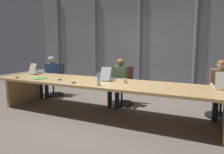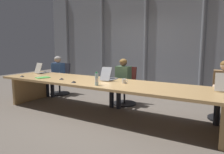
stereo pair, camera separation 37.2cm
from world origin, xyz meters
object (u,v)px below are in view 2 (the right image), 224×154
at_px(person_center, 224,87).
at_px(conference_mic_middle, 74,82).
at_px(water_bottle_primary, 97,79).
at_px(coffee_mug_near, 124,81).
at_px(person_left_mid, 121,79).
at_px(laptop_center, 222,87).
at_px(spiral_notepad, 43,78).
at_px(conference_mic_left_side, 62,79).
at_px(office_chair_left_end, 61,82).
at_px(laptop_left_mid, 109,77).
at_px(conference_mic_right_side, 22,76).
at_px(office_chair_left_mid, 125,90).
at_px(person_left_end, 56,73).
at_px(laptop_left_end, 43,71).

height_order(person_center, conference_mic_middle, person_center).
height_order(water_bottle_primary, coffee_mug_near, water_bottle_primary).
relative_size(person_left_mid, person_center, 0.97).
distance_m(laptop_center, spiral_notepad, 3.82).
bearing_deg(conference_mic_left_side, office_chair_left_end, 134.98).
bearing_deg(coffee_mug_near, person_left_mid, 121.97).
relative_size(laptop_left_mid, conference_mic_right_side, 4.53).
relative_size(office_chair_left_mid, person_left_mid, 0.81).
bearing_deg(office_chair_left_end, person_center, 94.83).
height_order(water_bottle_primary, conference_mic_left_side, water_bottle_primary).
xyz_separation_m(office_chair_left_mid, spiral_notepad, (-1.54, -1.30, 0.37)).
relative_size(person_left_end, person_left_mid, 1.00).
height_order(office_chair_left_end, spiral_notepad, office_chair_left_end).
bearing_deg(person_center, office_chair_left_end, -97.31).
bearing_deg(spiral_notepad, laptop_center, 31.34).
xyz_separation_m(person_left_end, coffee_mug_near, (2.72, -0.80, 0.10)).
bearing_deg(office_chair_left_end, person_left_mid, 92.55).
distance_m(laptop_left_end, spiral_notepad, 0.92).
height_order(person_left_end, coffee_mug_near, person_left_end).
bearing_deg(person_left_end, spiral_notepad, 28.98).
bearing_deg(laptop_left_mid, person_center, -80.07).
xyz_separation_m(laptop_center, water_bottle_primary, (-2.12, -0.75, 0.06)).
xyz_separation_m(laptop_left_mid, coffee_mug_near, (0.49, -0.20, -0.01)).
xyz_separation_m(person_left_end, water_bottle_primary, (2.37, -1.28, 0.18)).
height_order(laptop_left_end, conference_mic_left_side, laptop_left_end).
bearing_deg(laptop_left_mid, spiral_notepad, 104.74).
height_order(office_chair_left_mid, water_bottle_primary, water_bottle_primary).
bearing_deg(coffee_mug_near, conference_mic_left_side, -168.79).
bearing_deg(conference_mic_middle, coffee_mug_near, 26.20).
relative_size(laptop_left_end, coffee_mug_near, 3.40).
distance_m(office_chair_left_mid, coffee_mug_near, 1.14).
bearing_deg(conference_mic_middle, conference_mic_right_side, -179.49).
xyz_separation_m(person_center, water_bottle_primary, (-2.12, -1.29, 0.16)).
distance_m(laptop_left_mid, office_chair_left_mid, 0.87).
height_order(laptop_left_end, conference_mic_right_side, laptop_left_end).
distance_m(coffee_mug_near, conference_mic_right_side, 2.62).
xyz_separation_m(office_chair_left_mid, water_bottle_primary, (0.12, -1.45, 0.49)).
bearing_deg(person_left_end, conference_mic_left_side, 46.39).
xyz_separation_m(laptop_left_end, laptop_center, (4.46, -0.01, 0.00)).
relative_size(water_bottle_primary, conference_mic_left_side, 2.37).
distance_m(laptop_left_mid, person_left_end, 2.31).
xyz_separation_m(laptop_center, conference_mic_right_side, (-4.35, -0.74, -0.04)).
relative_size(person_left_mid, water_bottle_primary, 4.46).
bearing_deg(laptop_center, conference_mic_middle, 99.19).
bearing_deg(laptop_center, spiral_notepad, 93.32).
distance_m(person_left_end, person_center, 4.49).
xyz_separation_m(laptop_left_end, laptop_left_mid, (2.20, -0.07, 0.00)).
relative_size(person_left_end, conference_mic_right_side, 10.59).
distance_m(person_left_end, spiral_notepad, 1.35).
bearing_deg(spiral_notepad, office_chair_left_end, 140.25).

